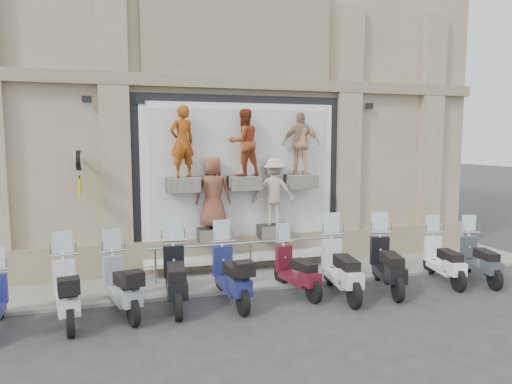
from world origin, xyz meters
TOP-DOWN VIEW (x-y plane):
  - ground at (0.00, 0.00)m, footprint 90.00×90.00m
  - sidewalk at (0.00, 2.10)m, footprint 16.00×2.20m
  - building at (0.00, 7.00)m, footprint 14.00×8.60m
  - shop_vitrine at (0.06, 2.74)m, footprint 5.60×0.98m
  - guard_rail at (0.00, 2.00)m, footprint 5.06×0.10m
  - clock_sign_bracket at (-3.90, 2.47)m, footprint 0.10×0.80m
  - scooter_b at (-4.05, 0.38)m, footprint 0.89×2.06m
  - scooter_c at (-3.06, 0.52)m, footprint 1.06×2.04m
  - scooter_d at (-2.00, 0.64)m, footprint 0.75×2.17m
  - scooter_e at (-0.86, 0.49)m, footprint 0.74×2.08m
  - scooter_f at (0.68, 0.64)m, footprint 0.86×1.91m
  - scooter_g at (1.56, 0.24)m, footprint 0.88×2.20m
  - scooter_h at (2.74, 0.27)m, footprint 1.15×2.17m
  - scooter_i at (4.37, 0.38)m, footprint 0.92×1.97m
  - scooter_j at (5.27, 0.21)m, footprint 1.01×1.95m

SIDE VIEW (x-z plane):
  - ground at x=0.00m, z-range 0.00..0.00m
  - sidewalk at x=0.00m, z-range 0.00..0.08m
  - guard_rail at x=0.00m, z-range 0.00..0.93m
  - scooter_f at x=0.68m, z-range 0.00..1.50m
  - scooter_j at x=5.27m, z-range 0.00..1.52m
  - scooter_i at x=4.37m, z-range 0.00..1.54m
  - scooter_c at x=-3.06m, z-range 0.00..1.59m
  - scooter_b at x=-4.05m, z-range 0.00..1.62m
  - scooter_e at x=-0.86m, z-range 0.00..1.66m
  - scooter_h at x=2.74m, z-range 0.00..1.70m
  - scooter_g at x=1.56m, z-range 0.00..1.73m
  - scooter_d at x=-2.00m, z-range 0.00..1.74m
  - shop_vitrine at x=0.06m, z-range 0.25..4.55m
  - clock_sign_bracket at x=-3.90m, z-range 2.29..3.31m
  - building at x=0.00m, z-range 0.00..12.00m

